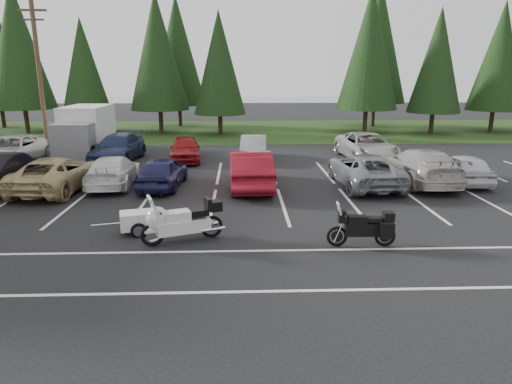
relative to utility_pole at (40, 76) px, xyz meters
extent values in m
plane|color=black|center=(10.00, -12.00, -4.70)|extent=(120.00, 120.00, 0.00)
cube|color=#1B3310|center=(10.00, 12.00, -4.69)|extent=(80.00, 16.00, 0.01)
cube|color=slate|center=(14.00, 43.00, -4.70)|extent=(70.00, 50.00, 0.02)
cylinder|color=#473321|center=(0.00, 0.00, -0.20)|extent=(0.26, 0.26, 9.00)
cube|color=#473321|center=(0.00, 0.00, 3.60)|extent=(1.60, 0.12, 0.12)
cube|color=#473321|center=(0.00, 0.00, 3.10)|extent=(1.20, 0.10, 0.10)
cube|color=silver|center=(10.00, -10.00, -4.69)|extent=(32.00, 16.00, 0.01)
cylinder|color=#332316|center=(-6.00, 10.80, -3.31)|extent=(0.36, 0.36, 2.78)
cone|color=black|center=(-6.00, 10.80, 2.26)|extent=(5.10, 5.10, 9.86)
cylinder|color=#332316|center=(-0.50, 9.40, -3.64)|extent=(0.36, 0.36, 2.11)
cone|color=black|center=(-0.50, 9.40, 0.58)|extent=(3.87, 3.87, 7.48)
cylinder|color=#332316|center=(5.00, 10.90, -3.39)|extent=(0.36, 0.36, 2.62)
cone|color=black|center=(5.00, 10.90, 1.84)|extent=(4.80, 4.80, 9.27)
cylinder|color=#332316|center=(10.00, 9.60, -3.57)|extent=(0.36, 0.36, 2.26)
cone|color=black|center=(10.00, 9.60, 0.94)|extent=(4.14, 4.14, 7.99)
cylinder|color=#332316|center=(22.00, 10.10, -3.35)|extent=(0.36, 0.36, 2.69)
cone|color=black|center=(22.00, 10.10, 2.02)|extent=(4.93, 4.93, 9.52)
cylinder|color=#332316|center=(27.50, 9.80, -3.53)|extent=(0.36, 0.36, 2.33)
cone|color=black|center=(27.50, 9.80, 1.12)|extent=(4.27, 4.27, 8.24)
cylinder|color=#332316|center=(33.00, 10.60, -3.46)|extent=(0.36, 0.36, 2.47)
cone|color=black|center=(33.00, 10.60, 1.48)|extent=(4.53, 4.53, 8.76)
cylinder|color=#332316|center=(-10.00, 15.00, -3.26)|extent=(0.36, 0.36, 2.88)
cylinder|color=#332316|center=(6.00, 15.50, -3.34)|extent=(0.36, 0.36, 2.71)
cone|color=black|center=(6.00, 15.50, 2.08)|extent=(4.97, 4.97, 9.61)
cylinder|color=#332316|center=(24.00, 14.80, -3.20)|extent=(0.36, 0.36, 3.00)
cone|color=black|center=(24.00, 14.80, 2.80)|extent=(5.50, 5.50, 10.62)
imported|color=black|center=(1.24, -7.76, -3.89)|extent=(1.84, 4.94, 1.61)
imported|color=tan|center=(3.70, -8.28, -3.96)|extent=(2.83, 5.46, 1.47)
imported|color=white|center=(5.88, -7.49, -4.03)|extent=(2.11, 4.70, 1.34)
imported|color=#1D1D48|center=(8.15, -7.92, -4.00)|extent=(1.96, 4.20, 1.39)
imported|color=maroon|center=(12.01, -8.12, -3.86)|extent=(1.95, 5.12, 1.67)
imported|color=slate|center=(17.11, -7.98, -3.97)|extent=(2.66, 5.36, 1.46)
imported|color=#B2ABA3|center=(19.81, -7.57, -3.90)|extent=(2.27, 5.54, 1.61)
imported|color=silver|center=(21.85, -7.55, -4.02)|extent=(1.96, 4.10, 1.35)
imported|color=silver|center=(-1.10, -2.21, -3.94)|extent=(2.72, 5.56, 1.52)
imported|color=#1B2444|center=(4.63, -1.76, -3.94)|extent=(2.58, 5.37, 1.51)
imported|color=maroon|center=(8.43, -1.76, -3.99)|extent=(2.07, 4.30, 1.42)
imported|color=gray|center=(12.36, -1.59, -4.01)|extent=(1.68, 4.24, 1.37)
imported|color=#B1A9A2|center=(18.93, -1.71, -3.93)|extent=(2.93, 5.70, 1.54)
camera|label=1|loc=(11.57, -27.68, 0.28)|focal=32.00mm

